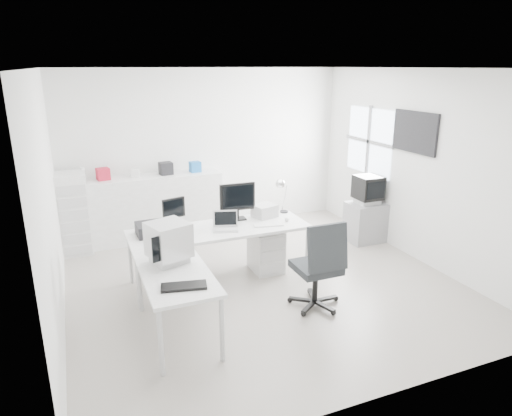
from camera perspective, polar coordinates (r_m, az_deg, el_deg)
name	(u,v)px	position (r m, az deg, el deg)	size (l,w,h in m)	color
floor	(262,282)	(6.32, 0.70, -9.19)	(5.00, 5.00, 0.01)	beige
ceiling	(262,68)	(5.66, 0.80, 17.09)	(5.00, 5.00, 0.01)	white
back_wall	(207,150)	(8.14, -6.19, 7.18)	(5.00, 0.02, 2.80)	silver
left_wall	(49,204)	(5.41, -24.46, 0.46)	(0.02, 5.00, 2.80)	silver
right_wall	(418,167)	(7.17, 19.55, 4.88)	(0.02, 5.00, 2.80)	silver
window	(369,141)	(8.04, 13.94, 8.08)	(0.02, 1.20, 1.10)	white
wall_picture	(415,132)	(7.14, 19.24, 8.95)	(0.04, 0.90, 0.60)	black
main_desk	(220,254)	(6.26, -4.50, -5.76)	(2.40, 0.80, 0.75)	white
side_desk	(177,303)	(5.11, -9.88, -11.62)	(0.70, 1.40, 0.75)	white
drawer_pedestal	(266,250)	(6.56, 1.24, -5.31)	(0.40, 0.50, 0.60)	white
inkjet_printer	(154,229)	(6.00, -12.64, -2.53)	(0.44, 0.34, 0.15)	black
lcd_monitor_small	(174,214)	(6.15, -10.22, -0.68)	(0.32, 0.18, 0.40)	black
lcd_monitor_large	(237,202)	(6.37, -2.33, 0.81)	(0.51, 0.20, 0.53)	black
laptop	(225,222)	(6.01, -3.86, -1.77)	(0.34, 0.35, 0.22)	#B7B7BA
white_keyboard	(269,225)	(6.20, 1.58, -2.12)	(0.40, 0.12, 0.02)	white
white_mouse	(287,219)	(6.36, 3.87, -1.44)	(0.06, 0.06, 0.06)	white
laser_printer	(265,211)	(6.53, 1.08, -0.35)	(0.31, 0.27, 0.18)	#B1B1B1
desk_lamp	(284,198)	(6.71, 3.56, 1.24)	(0.15, 0.15, 0.44)	silver
crt_monitor	(169,242)	(5.07, -10.86, -4.25)	(0.41, 0.41, 0.47)	#B7B7BA
black_keyboard	(184,286)	(4.58, -9.00, -9.64)	(0.44, 0.18, 0.03)	black
office_chair	(316,263)	(5.54, 7.52, -6.83)	(0.66, 0.66, 1.14)	#292C2F
tv_cabinet	(366,222)	(7.85, 13.54, -1.69)	(0.60, 0.49, 0.66)	gray
crt_tv	(368,190)	(7.69, 13.83, 2.20)	(0.50, 0.48, 0.45)	black
sideboard	(156,207)	(7.88, -12.35, 0.13)	(2.18, 0.55, 1.09)	white
clutter_box_a	(103,174)	(7.64, -18.58, 4.05)	(0.19, 0.17, 0.19)	#A4172B
clutter_box_b	(135,173)	(7.69, -14.84, 4.21)	(0.12, 0.11, 0.12)	white
clutter_box_c	(166,168)	(7.76, -11.20, 4.88)	(0.21, 0.19, 0.21)	black
clutter_box_d	(195,167)	(7.87, -7.62, 5.13)	(0.18, 0.16, 0.18)	#165A9F
clutter_bottle	(83,174)	(7.66, -20.84, 3.97)	(0.07, 0.07, 0.22)	white
filing_cabinet	(74,213)	(7.62, -21.78, -0.62)	(0.45, 0.53, 1.27)	white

